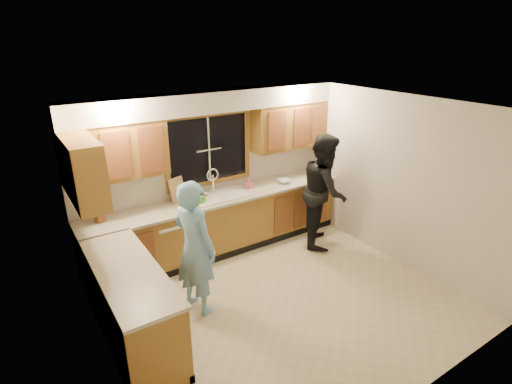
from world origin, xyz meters
TOP-DOWN VIEW (x-y plane):
  - floor at (0.00, 0.00)m, footprint 4.20×4.20m
  - ceiling at (0.00, 0.00)m, footprint 4.20×4.20m
  - wall_back at (0.00, 1.90)m, footprint 4.20×0.00m
  - wall_left at (-2.10, 0.00)m, footprint 0.00×3.80m
  - wall_right at (2.10, 0.00)m, footprint 0.00×3.80m
  - base_cabinets_back at (0.00, 1.60)m, footprint 4.20×0.60m
  - base_cabinets_left at (-1.80, 0.35)m, footprint 0.60×1.90m
  - countertop_back at (0.00, 1.58)m, footprint 4.20×0.63m
  - countertop_left at (-1.79, 0.35)m, footprint 0.63×1.90m
  - upper_cabinets_left at (-1.43, 1.73)m, footprint 1.35×0.33m
  - upper_cabinets_right at (1.43, 1.73)m, footprint 1.35×0.33m
  - upper_cabinets_return at (-1.94, 1.12)m, footprint 0.33×0.90m
  - soffit at (0.00, 1.72)m, footprint 4.20×0.35m
  - window_frame at (0.00, 1.89)m, footprint 1.44×0.03m
  - sink at (0.00, 1.60)m, footprint 0.86×0.52m
  - dishwasher at (-0.85, 1.59)m, footprint 0.60×0.56m
  - stove at (-1.80, -0.22)m, footprint 0.58×0.75m
  - man at (-0.95, 0.46)m, footprint 0.58×0.72m
  - woman at (1.53, 0.91)m, footprint 1.11×1.13m
  - knife_block at (-1.74, 1.71)m, footprint 0.16×0.15m
  - cutting_board at (-0.59, 1.82)m, footprint 0.28×0.18m
  - dish_crate at (-0.45, 1.56)m, footprint 0.32×0.30m
  - soap_bottle at (0.57, 1.65)m, footprint 0.09×0.09m
  - bowl at (1.20, 1.55)m, footprint 0.28×0.28m
  - can_left at (-0.28, 1.51)m, footprint 0.07×0.07m
  - can_right at (-0.33, 1.53)m, footprint 0.08×0.08m

SIDE VIEW (x-z plane):
  - floor at x=0.00m, z-range 0.00..0.00m
  - dishwasher at x=-0.85m, z-range 0.00..0.82m
  - base_cabinets_back at x=0.00m, z-range 0.00..0.88m
  - base_cabinets_left at x=-1.80m, z-range 0.00..0.88m
  - stove at x=-1.80m, z-range 0.00..0.90m
  - man at x=-0.95m, z-range 0.00..1.72m
  - sink at x=0.00m, z-range 0.58..1.15m
  - countertop_back at x=0.00m, z-range 0.88..0.92m
  - countertop_left at x=-1.79m, z-range 0.88..0.92m
  - woman at x=1.53m, z-range 0.00..1.84m
  - bowl at x=1.20m, z-range 0.92..0.98m
  - can_left at x=-0.28m, z-range 0.92..1.03m
  - dish_crate at x=-0.45m, z-range 0.92..1.04m
  - can_right at x=-0.33m, z-range 0.92..1.05m
  - soap_bottle at x=0.57m, z-range 0.92..1.10m
  - knife_block at x=-1.74m, z-range 0.92..1.16m
  - cutting_board at x=-0.59m, z-range 0.92..1.27m
  - wall_back at x=0.00m, z-range -0.85..3.35m
  - wall_left at x=-2.10m, z-range -0.65..3.15m
  - wall_right at x=2.10m, z-range -0.65..3.15m
  - window_frame at x=0.00m, z-range 1.03..2.17m
  - upper_cabinets_left at x=-1.43m, z-range 1.45..2.20m
  - upper_cabinets_right at x=1.43m, z-range 1.45..2.20m
  - upper_cabinets_return at x=-1.94m, z-range 1.45..2.20m
  - soffit at x=0.00m, z-range 2.20..2.50m
  - ceiling at x=0.00m, z-range 2.50..2.50m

